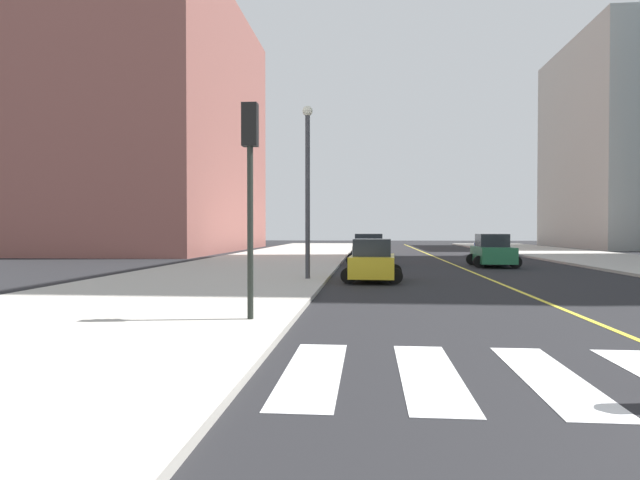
% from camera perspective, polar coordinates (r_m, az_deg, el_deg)
% --- Properties ---
extents(sidewalk_kerb_west, '(10.00, 120.00, 0.15)m').
position_cam_1_polar(sidewalk_kerb_west, '(25.53, -10.34, -3.80)').
color(sidewalk_kerb_west, '#B2ADA3').
rests_on(sidewalk_kerb_west, ground).
extents(lane_divider_paint, '(0.16, 80.00, 0.01)m').
position_cam_1_polar(lane_divider_paint, '(44.90, 12.03, -1.80)').
color(lane_divider_paint, yellow).
rests_on(lane_divider_paint, ground).
extents(low_rise_brick_west, '(16.00, 32.00, 26.01)m').
position_cam_1_polar(low_rise_brick_west, '(61.67, -16.01, 11.09)').
color(low_rise_brick_west, '#90544C').
rests_on(low_rise_brick_west, ground).
extents(car_yellow_nearest, '(2.68, 4.19, 1.84)m').
position_cam_1_polar(car_yellow_nearest, '(23.90, 5.49, -2.23)').
color(car_yellow_nearest, gold).
rests_on(car_yellow_nearest, ground).
extents(car_black_second, '(2.55, 4.04, 1.79)m').
position_cam_1_polar(car_black_second, '(49.71, 5.27, -0.54)').
color(car_black_second, black).
rests_on(car_black_second, ground).
extents(car_white_third, '(2.73, 4.31, 1.91)m').
position_cam_1_polar(car_white_third, '(44.42, 5.00, -0.66)').
color(car_white_third, silver).
rests_on(car_white_third, ground).
extents(car_green_fourth, '(2.84, 4.48, 1.98)m').
position_cam_1_polar(car_green_fourth, '(34.91, 17.50, -1.13)').
color(car_green_fourth, '#236B42').
rests_on(car_green_fourth, ground).
extents(car_blue_sixth, '(2.56, 4.03, 1.78)m').
position_cam_1_polar(car_blue_sixth, '(49.33, 17.22, -0.60)').
color(car_blue_sixth, '#2D479E').
rests_on(car_blue_sixth, ground).
extents(car_silver_seventh, '(2.81, 4.46, 1.98)m').
position_cam_1_polar(car_silver_seventh, '(34.98, 5.04, -1.08)').
color(car_silver_seventh, '#B7B7BC').
rests_on(car_silver_seventh, ground).
extents(traffic_light_far_corner, '(0.36, 0.41, 5.02)m').
position_cam_1_polar(traffic_light_far_corner, '(12.95, -7.26, 7.42)').
color(traffic_light_far_corner, black).
rests_on(traffic_light_far_corner, sidewalk_kerb_west).
extents(street_lamp, '(0.44, 0.44, 7.36)m').
position_cam_1_polar(street_lamp, '(23.52, -1.30, 6.60)').
color(street_lamp, '#38383D').
rests_on(street_lamp, sidewalk_kerb_west).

